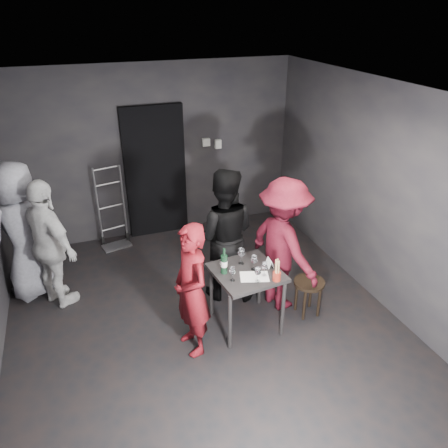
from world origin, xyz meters
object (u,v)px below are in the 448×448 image
object	(u,v)px
bystander_grey	(20,218)
stool	(309,287)
hand_truck	(115,231)
tasting_table	(247,278)
man_maroon	(284,237)
breadstick_cup	(277,270)
woman_black	(223,225)
server_red	(191,290)
wine_bottle	(224,264)
bystander_cream	(48,238)

from	to	relation	value
bystander_grey	stool	bearing A→B (deg)	114.26
hand_truck	stool	world-z (taller)	hand_truck
hand_truck	tasting_table	bearing A→B (deg)	-76.78
man_maroon	bystander_grey	size ratio (longest dim) A/B	0.87
man_maroon	breadstick_cup	bearing A→B (deg)	132.34
bystander_grey	man_maroon	bearing A→B (deg)	117.32
hand_truck	breadstick_cup	xyz separation A→B (m)	(1.45, -2.76, 0.65)
woman_black	server_red	bearing A→B (deg)	73.85
server_red	wine_bottle	xyz separation A→B (m)	(0.44, 0.22, 0.09)
server_red	bystander_grey	bearing A→B (deg)	-145.06
bystander_grey	wine_bottle	size ratio (longest dim) A/B	7.05
bystander_cream	stool	bearing A→B (deg)	-147.00
bystander_grey	breadstick_cup	world-z (taller)	bystander_grey
server_red	man_maroon	xyz separation A→B (m)	(1.27, 0.40, 0.18)
hand_truck	wine_bottle	world-z (taller)	hand_truck
man_maroon	breadstick_cup	world-z (taller)	man_maroon
woman_black	wine_bottle	xyz separation A→B (m)	(-0.21, -0.62, -0.14)
wine_bottle	breadstick_cup	world-z (taller)	wine_bottle
server_red	bystander_grey	world-z (taller)	bystander_grey
woman_black	hand_truck	bearing A→B (deg)	-35.15
man_maroon	tasting_table	bearing A→B (deg)	98.00
stool	server_red	distance (m)	1.54
wine_bottle	breadstick_cup	xyz separation A→B (m)	(0.49, -0.33, 0.01)
bystander_cream	woman_black	bearing A→B (deg)	-137.50
woman_black	man_maroon	world-z (taller)	woman_black
stool	server_red	xyz separation A→B (m)	(-1.49, -0.10, 0.39)
bystander_cream	bystander_grey	world-z (taller)	bystander_grey
woman_black	wine_bottle	size ratio (longest dim) A/B	6.51
tasting_table	server_red	distance (m)	0.72
wine_bottle	breadstick_cup	size ratio (longest dim) A/B	1.12
tasting_table	breadstick_cup	distance (m)	0.43
bystander_cream	breadstick_cup	distance (m)	2.74
bystander_cream	server_red	bearing A→B (deg)	-167.85
bystander_grey	breadstick_cup	bearing A→B (deg)	106.39
woman_black	breadstick_cup	world-z (taller)	woman_black
hand_truck	breadstick_cup	distance (m)	3.18
hand_truck	stool	bearing A→B (deg)	-64.64
stool	woman_black	world-z (taller)	woman_black
stool	bystander_grey	size ratio (longest dim) A/B	0.21
hand_truck	woman_black	world-z (taller)	woman_black
woman_black	bystander_cream	world-z (taller)	woman_black
tasting_table	stool	distance (m)	0.84
stool	breadstick_cup	bearing A→B (deg)	-159.65
tasting_table	breadstick_cup	bearing A→B (deg)	-49.12
woman_black	breadstick_cup	xyz separation A→B (m)	(0.27, -0.95, -0.13)
hand_truck	bystander_cream	world-z (taller)	bystander_cream
woman_black	breadstick_cup	distance (m)	1.00
tasting_table	breadstick_cup	world-z (taller)	breadstick_cup
woman_black	bystander_grey	world-z (taller)	bystander_grey
stool	wine_bottle	bearing A→B (deg)	173.15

